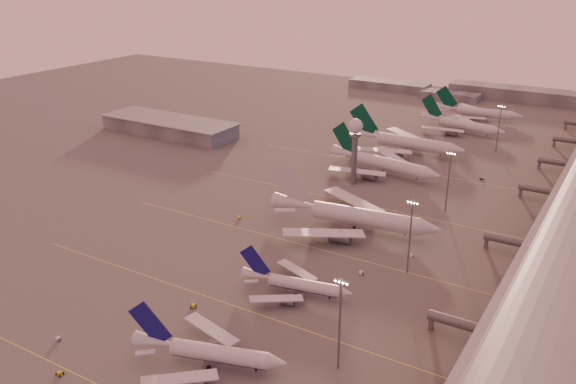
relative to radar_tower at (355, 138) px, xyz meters
The scene contains 25 objects.
ground 121.92m from the radar_tower, 92.39° to the right, with size 700.00×700.00×0.00m, color #5C5A5A.
taxiway_markings 71.83m from the radar_tower, 68.66° to the right, with size 180.00×185.25×0.02m.
hangar 127.68m from the radar_tower, behind, with size 82.00×27.00×8.50m.
radar_tower is the anchor object (origin of this frame).
mast_a 131.38m from the radar_tower, 66.17° to the right, with size 3.60×0.56×25.00m.
mast_b 82.32m from the radar_tower, 52.43° to the right, with size 3.60×0.56×25.00m.
mast_c 46.66m from the radar_tower, 12.53° to the right, with size 3.60×0.56×25.00m.
mast_d 91.11m from the radar_tower, 61.74° to the left, with size 3.60×0.56×25.00m.
distant_horizon 205.86m from the radar_tower, 90.67° to the left, with size 165.00×37.50×9.00m.
narrowbody_near 138.95m from the radar_tower, 79.49° to the right, with size 39.51×31.05×15.89m.
narrowbody_mid 100.11m from the radar_tower, 74.57° to the right, with size 35.11×27.77×13.83m.
widebody_white 51.71m from the radar_tower, 64.49° to the right, with size 65.22×51.97×22.99m.
greentail_a 26.52m from the radar_tower, 71.51° to the left, with size 57.55×46.17×20.98m.
greentail_b 58.01m from the radar_tower, 86.81° to the left, with size 62.75×50.72×22.81m.
greentail_c 110.95m from the radar_tower, 81.22° to the left, with size 52.36×41.88×19.23m.
greentail_d 144.64m from the radar_tower, 83.20° to the left, with size 53.05×42.69×19.27m.
gsv_truck_a 150.01m from the radar_tower, 95.76° to the right, with size 5.59×2.39×2.20m.
gsv_tug_near 158.62m from the radar_tower, 91.25° to the right, with size 2.06×3.37×0.95m.
gsv_tug_mid 118.72m from the radar_tower, 87.65° to the right, with size 3.97×4.37×1.07m.
gsv_truck_b 85.81m from the radar_tower, 62.56° to the right, with size 6.13×2.46×2.45m.
gsv_truck_c 64.53m from the radar_tower, 109.59° to the right, with size 4.67×5.60×2.20m.
gsv_catering_b 74.48m from the radar_tower, 48.67° to the right, with size 5.06×2.65×4.03m.
gsv_tug_far 31.02m from the radar_tower, 52.37° to the right, with size 3.92×4.16×1.03m.
gsv_truck_d 39.61m from the radar_tower, behind, with size 2.42×5.10×1.98m.
gsv_tug_hangar 62.26m from the radar_tower, 35.78° to the left, with size 4.14×3.57×1.01m.
Camera 1 is at (111.59, -112.40, 94.90)m, focal length 38.00 mm.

